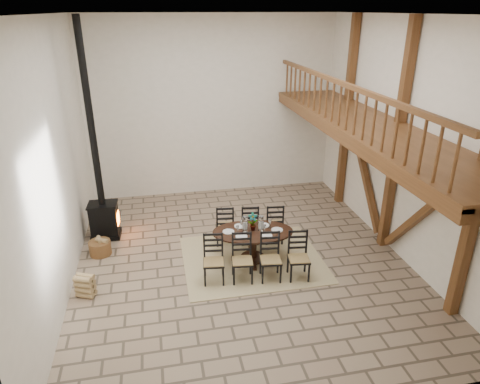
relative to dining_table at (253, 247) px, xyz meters
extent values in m
plane|color=#8E785E|center=(-0.23, 0.14, -0.37)|extent=(8.00, 8.00, 0.00)
cube|color=white|center=(-0.23, 4.14, 2.13)|extent=(7.00, 0.02, 5.00)
cube|color=white|center=(-0.23, -3.86, 2.13)|extent=(7.00, 0.02, 5.00)
cube|color=white|center=(-3.73, 0.14, 2.13)|extent=(0.02, 8.00, 5.00)
cube|color=white|center=(3.27, 0.14, 2.13)|extent=(0.02, 8.00, 5.00)
cube|color=white|center=(-0.23, 0.14, 4.63)|extent=(7.00, 8.00, 0.02)
cube|color=brown|center=(3.15, 0.14, 2.13)|extent=(0.18, 0.18, 5.00)
cube|color=brown|center=(3.15, 2.64, 2.13)|extent=(0.18, 0.18, 5.00)
cube|color=brown|center=(3.15, -1.11, 1.03)|extent=(0.14, 2.16, 2.54)
cube|color=brown|center=(3.15, 1.39, 1.03)|extent=(0.14, 2.16, 2.54)
cube|color=brown|center=(3.15, 0.14, 2.43)|extent=(0.20, 7.80, 0.20)
cube|color=brown|center=(2.47, 0.14, 2.48)|extent=(1.60, 7.80, 0.12)
cube|color=brown|center=(1.77, 0.14, 2.38)|extent=(0.18, 7.80, 0.22)
cube|color=brown|center=(1.77, 0.14, 3.38)|extent=(0.09, 7.60, 0.09)
cube|color=brown|center=(1.77, 0.14, 2.96)|extent=(0.06, 7.60, 0.86)
cube|color=tan|center=(0.01, 0.08, -0.36)|extent=(3.00, 2.50, 0.02)
ellipsoid|color=black|center=(0.01, 0.08, 0.32)|extent=(1.85, 1.26, 0.04)
cylinder|color=black|center=(0.01, 0.08, -0.04)|extent=(0.17, 0.17, 0.63)
cylinder|color=black|center=(0.01, 0.08, -0.32)|extent=(0.53, 0.53, 0.06)
cube|color=#A5874C|center=(-0.94, -0.56, 0.09)|extent=(0.47, 0.45, 0.04)
cube|color=black|center=(-0.94, -0.56, -0.15)|extent=(0.45, 0.45, 0.44)
cube|color=black|center=(-0.91, -0.39, 0.35)|extent=(0.36, 0.08, 0.57)
cube|color=#A5874C|center=(-0.37, -0.64, 0.09)|extent=(0.47, 0.45, 0.04)
cube|color=black|center=(-0.37, -0.64, -0.15)|extent=(0.45, 0.45, 0.44)
cube|color=black|center=(-0.35, -0.46, 0.35)|extent=(0.36, 0.08, 0.57)
cube|color=#A5874C|center=(0.20, -0.71, 0.09)|extent=(0.47, 0.45, 0.04)
cube|color=black|center=(0.20, -0.71, -0.15)|extent=(0.45, 0.45, 0.44)
cube|color=black|center=(0.22, -0.53, 0.35)|extent=(0.36, 0.08, 0.57)
cube|color=#A5874C|center=(0.76, -0.78, 0.09)|extent=(0.47, 0.45, 0.04)
cube|color=black|center=(0.76, -0.78, -0.15)|extent=(0.45, 0.45, 0.44)
cube|color=black|center=(0.78, -0.61, 0.35)|extent=(0.36, 0.08, 0.57)
cube|color=#A5874C|center=(-0.46, 0.91, 0.09)|extent=(0.47, 0.45, 0.04)
cube|color=black|center=(-0.46, 0.91, -0.15)|extent=(0.45, 0.45, 0.44)
cube|color=black|center=(-0.48, 0.73, 0.35)|extent=(0.36, 0.08, 0.57)
cube|color=#A5874C|center=(0.11, 0.83, 0.09)|extent=(0.47, 0.45, 0.04)
cube|color=black|center=(0.11, 0.83, -0.15)|extent=(0.45, 0.45, 0.44)
cube|color=black|center=(0.08, 0.65, 0.35)|extent=(0.36, 0.08, 0.57)
cube|color=#A5874C|center=(0.67, 0.76, 0.09)|extent=(0.47, 0.45, 0.04)
cube|color=black|center=(0.67, 0.76, -0.15)|extent=(0.45, 0.45, 0.44)
cube|color=black|center=(0.65, 0.58, 0.35)|extent=(0.36, 0.08, 0.57)
cube|color=silver|center=(0.01, 0.08, 0.35)|extent=(1.41, 0.83, 0.01)
cube|color=white|center=(0.01, 0.08, 0.43)|extent=(0.89, 0.39, 0.18)
cylinder|color=white|center=(-0.16, 0.10, 0.51)|extent=(0.12, 0.12, 0.34)
cylinder|color=white|center=(0.18, 0.06, 0.51)|extent=(0.12, 0.12, 0.34)
cylinder|color=silver|center=(-0.16, 0.10, 0.42)|extent=(0.06, 0.06, 0.16)
cylinder|color=silver|center=(0.18, 0.06, 0.42)|extent=(0.06, 0.06, 0.16)
imported|color=#4C723F|center=(0.02, 0.13, 0.54)|extent=(0.23, 0.17, 0.40)
cube|color=black|center=(-3.22, 1.81, -0.32)|extent=(0.70, 0.55, 0.10)
cube|color=black|center=(-3.22, 1.81, 0.10)|extent=(0.65, 0.50, 0.73)
cube|color=#FF590C|center=(-2.90, 1.79, 0.10)|extent=(0.03, 0.29, 0.29)
cube|color=black|center=(-3.22, 1.81, 0.48)|extent=(0.69, 0.54, 0.04)
cylinder|color=black|center=(-3.22, 1.81, 2.57)|extent=(0.16, 0.16, 4.12)
cylinder|color=brown|center=(-3.28, 1.00, -0.21)|extent=(0.48, 0.48, 0.32)
cube|color=tan|center=(-3.28, 1.00, -0.02)|extent=(0.26, 0.26, 0.09)
cube|color=tan|center=(-3.41, -0.54, -0.14)|extent=(0.40, 0.35, 0.47)
camera|label=1|loc=(-1.88, -7.76, 4.71)|focal=32.00mm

